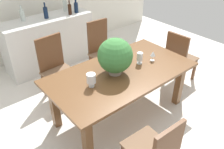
% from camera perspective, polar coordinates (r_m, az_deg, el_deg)
% --- Properties ---
extents(ground_plane, '(7.04, 7.04, 0.00)m').
position_cam_1_polar(ground_plane, '(3.67, 1.34, -8.78)').
color(ground_plane, silver).
extents(dining_table, '(2.03, 1.09, 0.75)m').
position_cam_1_polar(dining_table, '(3.25, 2.22, -0.92)').
color(dining_table, brown).
rests_on(dining_table, ground).
extents(chair_far_right, '(0.46, 0.45, 1.04)m').
position_cam_1_polar(chair_far_right, '(4.25, -2.80, 6.66)').
color(chair_far_right, brown).
rests_on(chair_far_right, ground).
extents(chair_far_left, '(0.50, 0.46, 1.01)m').
position_cam_1_polar(chair_far_left, '(3.84, -13.81, 2.43)').
color(chair_far_left, brown).
rests_on(chair_far_left, ground).
extents(chair_foot_end, '(0.50, 0.46, 0.96)m').
position_cam_1_polar(chair_foot_end, '(4.19, 15.95, 4.29)').
color(chair_foot_end, brown).
rests_on(chair_foot_end, ground).
extents(flower_centerpiece, '(0.46, 0.46, 0.50)m').
position_cam_1_polar(flower_centerpiece, '(3.02, 0.76, 4.54)').
color(flower_centerpiece, gray).
rests_on(flower_centerpiece, dining_table).
extents(crystal_vase_left, '(0.12, 0.12, 0.16)m').
position_cam_1_polar(crystal_vase_left, '(3.42, 3.46, 5.07)').
color(crystal_vase_left, silver).
rests_on(crystal_vase_left, dining_table).
extents(crystal_vase_center_near, '(0.08, 0.08, 0.17)m').
position_cam_1_polar(crystal_vase_center_near, '(3.35, 6.78, 4.19)').
color(crystal_vase_center_near, silver).
rests_on(crystal_vase_center_near, dining_table).
extents(crystal_vase_right, '(0.11, 0.11, 0.18)m').
position_cam_1_polar(crystal_vase_right, '(2.84, -5.10, -1.01)').
color(crystal_vase_right, silver).
rests_on(crystal_vase_right, dining_table).
extents(wine_glass, '(0.07, 0.07, 0.15)m').
position_cam_1_polar(wine_glass, '(3.45, 9.94, 4.94)').
color(wine_glass, silver).
rests_on(wine_glass, dining_table).
extents(kitchen_counter, '(1.70, 0.57, 0.98)m').
position_cam_1_polar(kitchen_counter, '(4.77, -15.06, 7.61)').
color(kitchen_counter, silver).
rests_on(kitchen_counter, ground).
extents(wine_bottle_tall, '(0.08, 0.08, 0.27)m').
position_cam_1_polar(wine_bottle_tall, '(4.74, -8.75, 15.91)').
color(wine_bottle_tall, '#0F1E38').
rests_on(wine_bottle_tall, kitchen_counter).
extents(wine_bottle_amber, '(0.07, 0.07, 0.27)m').
position_cam_1_polar(wine_bottle_amber, '(4.64, -10.24, 15.39)').
color(wine_bottle_amber, black).
rests_on(wine_bottle_amber, kitchen_counter).
extents(wine_bottle_green, '(0.08, 0.08, 0.28)m').
position_cam_1_polar(wine_bottle_green, '(4.52, -21.00, 13.39)').
color(wine_bottle_green, '#B2BFB7').
rests_on(wine_bottle_green, kitchen_counter).
extents(wine_bottle_dark, '(0.08, 0.08, 0.30)m').
position_cam_1_polar(wine_bottle_dark, '(4.85, -11.39, 16.16)').
color(wine_bottle_dark, '#B2BFB7').
rests_on(wine_bottle_dark, kitchen_counter).
extents(wine_bottle_clear, '(0.08, 0.08, 0.29)m').
position_cam_1_polar(wine_bottle_clear, '(4.53, -15.85, 14.33)').
color(wine_bottle_clear, '#0F1E38').
rests_on(wine_bottle_clear, kitchen_counter).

